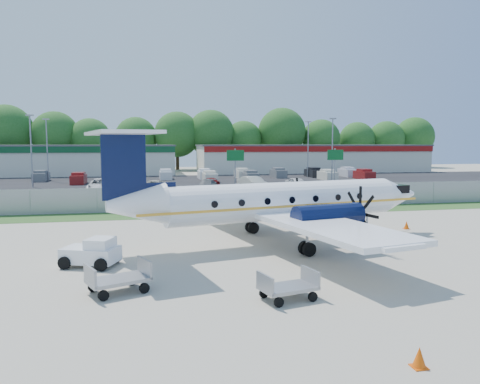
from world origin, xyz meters
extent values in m
plane|color=#B3AB98|center=(0.00, 0.00, 0.00)|extent=(170.00, 170.00, 0.00)
cube|color=#2D561E|center=(0.00, 12.00, 0.01)|extent=(170.00, 4.00, 0.02)
cube|color=black|center=(0.00, 19.00, 0.01)|extent=(170.00, 8.00, 0.02)
cube|color=black|center=(0.00, 40.00, 0.01)|extent=(170.00, 32.00, 0.02)
cube|color=gray|center=(0.00, 14.00, 1.00)|extent=(120.00, 0.02, 1.90)
cube|color=gray|center=(0.00, 14.00, 1.98)|extent=(120.00, 0.06, 0.06)
cube|color=gray|center=(0.00, 14.00, 0.05)|extent=(120.00, 0.06, 0.06)
cube|color=silver|center=(-24.00, 62.00, 2.50)|extent=(46.00, 12.00, 5.00)
cube|color=#474749|center=(-24.00, 62.00, 5.12)|extent=(46.40, 12.40, 0.24)
cube|color=#0F4723|center=(-24.00, 55.90, 4.50)|extent=(46.00, 0.20, 1.00)
cube|color=silver|center=(26.00, 62.00, 2.50)|extent=(44.00, 12.00, 5.00)
cube|color=#474749|center=(26.00, 62.00, 5.12)|extent=(44.40, 12.40, 0.24)
cube|color=maroon|center=(26.00, 55.90, 4.50)|extent=(44.00, 0.20, 1.00)
cylinder|color=gray|center=(-8.00, 23.00, 2.50)|extent=(0.14, 0.14, 5.00)
cube|color=#0C5923|center=(-8.00, 22.85, 4.30)|extent=(1.80, 0.08, 1.10)
cylinder|color=gray|center=(3.00, 23.00, 2.50)|extent=(0.14, 0.14, 5.00)
cube|color=#0C5923|center=(3.00, 22.85, 4.30)|extent=(1.80, 0.08, 1.10)
cylinder|color=gray|center=(14.00, 23.00, 2.50)|extent=(0.14, 0.14, 5.00)
cube|color=#0C5923|center=(14.00, 22.85, 4.30)|extent=(1.80, 0.08, 1.10)
cylinder|color=gray|center=(-20.00, 38.00, 4.50)|extent=(0.18, 0.18, 9.00)
cube|color=gray|center=(-20.00, 38.00, 9.00)|extent=(0.90, 0.35, 0.18)
cylinder|color=gray|center=(20.00, 38.00, 4.50)|extent=(0.18, 0.18, 9.00)
cube|color=gray|center=(20.00, 38.00, 9.00)|extent=(0.90, 0.35, 0.18)
cylinder|color=gray|center=(-20.00, 48.00, 4.50)|extent=(0.18, 0.18, 9.00)
cube|color=gray|center=(-20.00, 48.00, 9.00)|extent=(0.90, 0.35, 0.18)
cylinder|color=gray|center=(20.00, 48.00, 4.50)|extent=(0.18, 0.18, 9.00)
cube|color=gray|center=(20.00, 48.00, 9.00)|extent=(0.90, 0.35, 0.18)
cylinder|color=white|center=(1.42, 0.31, 2.37)|extent=(13.88, 4.95, 2.09)
cone|color=white|center=(9.32, 2.02, 2.37)|extent=(2.81, 2.55, 2.09)
cone|color=white|center=(-6.70, -1.45, 2.59)|extent=(3.24, 2.65, 2.09)
cube|color=black|center=(9.10, 1.97, 2.75)|extent=(1.27, 1.61, 0.50)
cube|color=white|center=(0.88, 0.19, 1.76)|extent=(7.54, 19.67, 0.24)
cylinder|color=black|center=(2.74, -2.67, 1.93)|extent=(3.91, 1.97, 1.21)
cylinder|color=black|center=(1.39, 3.57, 1.93)|extent=(3.91, 1.97, 1.21)
cube|color=black|center=(-7.24, -1.57, 4.46)|extent=(2.08, 0.64, 3.19)
cube|color=white|center=(-7.35, -1.59, 6.05)|extent=(4.02, 7.22, 0.15)
cylinder|color=gray|center=(7.01, 1.52, 0.72)|extent=(0.13, 0.13, 1.43)
cylinder|color=black|center=(7.01, 1.52, 0.31)|extent=(0.64, 0.32, 0.62)
cylinder|color=black|center=(1.55, -2.93, 0.35)|extent=(0.78, 0.58, 0.70)
cylinder|color=black|center=(0.20, 3.31, 0.35)|extent=(0.78, 0.58, 0.70)
cube|color=white|center=(-8.75, -2.76, 0.53)|extent=(2.77, 2.23, 0.67)
cube|color=white|center=(-8.30, -2.94, 1.06)|extent=(1.45, 1.55, 0.48)
cube|color=black|center=(-7.90, -3.10, 1.08)|extent=(0.55, 1.05, 0.38)
cylinder|color=black|center=(-9.83, -3.14, 0.29)|extent=(0.61, 0.41, 0.58)
cylinder|color=black|center=(-9.28, -1.75, 0.29)|extent=(0.61, 0.41, 0.58)
cylinder|color=black|center=(-8.22, -3.78, 0.29)|extent=(0.61, 0.41, 0.58)
cylinder|color=black|center=(-7.67, -2.39, 0.29)|extent=(0.61, 0.41, 0.58)
cube|color=gray|center=(-1.35, -9.02, 0.44)|extent=(2.19, 1.61, 0.12)
cube|color=gray|center=(-2.26, -9.24, 0.74)|extent=(0.35, 1.17, 0.59)
cube|color=gray|center=(-0.44, -8.80, 0.74)|extent=(0.35, 1.17, 0.59)
cylinder|color=black|center=(-1.90, -9.71, 0.18)|extent=(0.37, 0.20, 0.35)
cylinder|color=black|center=(-2.15, -8.65, 0.18)|extent=(0.37, 0.20, 0.35)
cylinder|color=black|center=(-0.56, -9.38, 0.18)|extent=(0.37, 0.20, 0.35)
cylinder|color=black|center=(-0.81, -8.33, 0.18)|extent=(0.37, 0.20, 0.35)
cube|color=gray|center=(-7.32, -6.98, 0.49)|extent=(2.53, 2.05, 0.13)
cube|color=gray|center=(-8.28, -7.38, 0.82)|extent=(0.58, 1.25, 0.66)
cube|color=gray|center=(-6.36, -6.58, 0.82)|extent=(0.58, 1.25, 0.66)
cylinder|color=black|center=(-7.80, -7.83, 0.20)|extent=(0.42, 0.27, 0.39)
cylinder|color=black|center=(-8.26, -6.72, 0.20)|extent=(0.42, 0.27, 0.39)
cylinder|color=black|center=(-6.38, -7.25, 0.20)|extent=(0.42, 0.27, 0.39)
cylinder|color=black|center=(-6.84, -6.13, 0.20)|extent=(0.42, 0.27, 0.39)
cone|color=#DF4E07|center=(10.39, 2.66, 0.26)|extent=(0.35, 0.35, 0.53)
cube|color=#DF4E07|center=(10.39, 2.66, 0.01)|extent=(0.37, 0.37, 0.03)
cone|color=#DF4E07|center=(0.32, -14.54, 0.27)|extent=(0.36, 0.36, 0.53)
cube|color=#DF4E07|center=(0.32, -14.54, 0.01)|extent=(0.38, 0.38, 0.03)
cone|color=#DF4E07|center=(2.48, 15.30, 0.31)|extent=(0.41, 0.41, 0.61)
cube|color=#DF4E07|center=(2.48, 15.30, 0.02)|extent=(0.43, 0.43, 0.03)
imported|color=#595B5E|center=(-14.34, 17.95, 0.00)|extent=(5.86, 3.54, 1.52)
imported|color=#595B5E|center=(1.76, 20.60, 0.00)|extent=(5.10, 2.63, 1.66)
imported|color=beige|center=(27.70, 18.27, 0.00)|extent=(6.12, 3.50, 1.61)
imported|color=silver|center=(-11.06, 29.53, 0.00)|extent=(2.72, 5.86, 1.62)
imported|color=beige|center=(-5.23, 29.27, 0.00)|extent=(3.40, 5.16, 1.32)
imported|color=#595B5E|center=(0.79, 29.02, 0.00)|extent=(3.48, 4.93, 1.33)
imported|color=beige|center=(6.18, 28.26, 0.00)|extent=(3.10, 5.39, 1.68)
imported|color=silver|center=(11.63, 28.49, 0.00)|extent=(2.16, 4.45, 1.46)
imported|color=black|center=(-9.60, 35.36, 0.00)|extent=(3.73, 5.25, 1.41)
imported|color=maroon|center=(1.96, 34.18, 0.00)|extent=(2.23, 3.98, 1.28)
camera|label=1|loc=(-6.32, -24.54, 5.58)|focal=35.00mm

